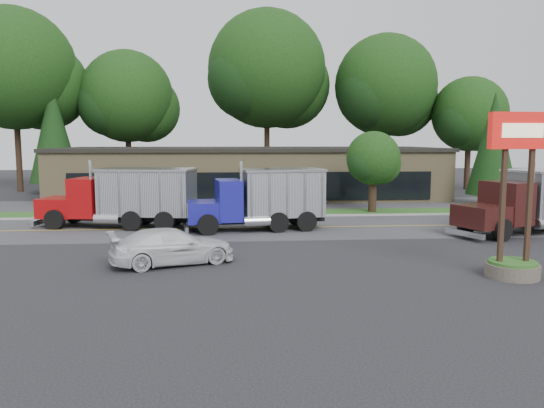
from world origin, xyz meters
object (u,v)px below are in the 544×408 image
at_px(dump_truck_red, 127,196).
at_px(dump_truck_blue, 263,197).
at_px(bilo_sign, 515,222).
at_px(rally_car, 173,246).
at_px(dump_truck_maroon, 537,199).

relative_size(dump_truck_red, dump_truck_blue, 1.17).
height_order(bilo_sign, rally_car, bilo_sign).
bearing_deg(dump_truck_blue, bilo_sign, 119.28).
bearing_deg(rally_car, bilo_sign, -123.41).
relative_size(dump_truck_red, rally_car, 1.83).
bearing_deg(rally_car, dump_truck_red, 1.11).
relative_size(bilo_sign, dump_truck_red, 0.65).
distance_m(dump_truck_maroon, rally_car, 19.82).
bearing_deg(rally_car, dump_truck_blue, -47.52).
height_order(bilo_sign, dump_truck_maroon, bilo_sign).
xyz_separation_m(dump_truck_red, rally_car, (3.53, -9.23, -1.09)).
height_order(bilo_sign, dump_truck_blue, bilo_sign).
xyz_separation_m(dump_truck_blue, dump_truck_maroon, (14.70, -1.85, 0.01)).
bearing_deg(dump_truck_red, rally_car, 121.08).
bearing_deg(bilo_sign, rally_car, 166.42).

